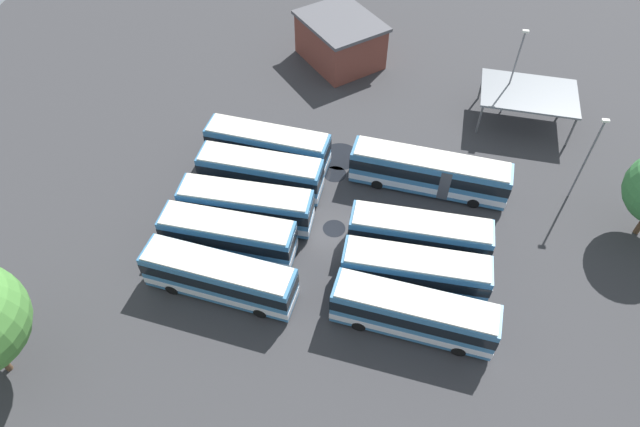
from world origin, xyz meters
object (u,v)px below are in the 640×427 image
at_px(lamp_post_near_entrance, 587,157).
at_px(bus_row1_slot1, 261,173).
at_px(bus_row1_slot0, 268,146).
at_px(bus_row0_slot0, 430,172).
at_px(lamp_post_far_corner, 514,70).
at_px(bus_row1_slot2, 246,206).
at_px(maintenance_shelter, 529,94).
at_px(bus_row1_slot3, 228,236).
at_px(bus_row0_slot4, 413,313).
at_px(bus_row1_slot4, 219,277).
at_px(bus_row0_slot2, 419,235).
at_px(depot_building, 340,40).
at_px(bus_row0_slot3, 415,272).

bearing_deg(lamp_post_near_entrance, bus_row1_slot1, 5.92).
xyz_separation_m(bus_row1_slot0, lamp_post_near_entrance, (-26.60, 0.70, 2.77)).
height_order(bus_row0_slot0, lamp_post_far_corner, lamp_post_far_corner).
distance_m(bus_row1_slot2, maintenance_shelter, 28.90).
bearing_deg(bus_row1_slot3, lamp_post_far_corner, -137.45).
height_order(bus_row1_slot1, lamp_post_far_corner, lamp_post_far_corner).
xyz_separation_m(bus_row0_slot4, bus_row1_slot4, (14.08, -1.09, -0.00)).
relative_size(bus_row0_slot4, bus_row1_slot3, 1.10).
bearing_deg(bus_row0_slot2, bus_row1_slot2, -4.64).
distance_m(bus_row1_slot1, lamp_post_far_corner, 25.78).
distance_m(bus_row1_slot0, bus_row1_slot2, 7.30).
bearing_deg(bus_row1_slot0, bus_row1_slot1, 91.08).
height_order(bus_row0_slot2, bus_row1_slot4, same).
bearing_deg(depot_building, bus_row0_slot3, 106.89).
distance_m(bus_row0_slot4, bus_row1_slot3, 15.20).
relative_size(bus_row1_slot3, bus_row1_slot4, 0.91).
height_order(bus_row0_slot3, bus_row1_slot3, same).
relative_size(bus_row0_slot2, bus_row1_slot2, 1.01).
bearing_deg(maintenance_shelter, bus_row0_slot0, 49.22).
bearing_deg(lamp_post_far_corner, bus_row0_slot4, 72.16).
height_order(depot_building, lamp_post_far_corner, lamp_post_far_corner).
bearing_deg(bus_row1_slot1, maintenance_shelter, -151.73).
bearing_deg(bus_row0_slot3, bus_row1_slot2, -18.75).
bearing_deg(bus_row1_slot1, bus_row1_slot0, -88.92).
bearing_deg(bus_row0_slot4, bus_row1_slot0, -49.11).
bearing_deg(bus_row0_slot4, depot_building, -74.85).
bearing_deg(bus_row0_slot4, bus_row1_slot2, -30.81).
relative_size(bus_row1_slot1, depot_building, 0.96).
height_order(bus_row1_slot0, lamp_post_far_corner, lamp_post_far_corner).
bearing_deg(maintenance_shelter, bus_row0_slot2, 60.82).
xyz_separation_m(bus_row0_slot2, bus_row1_slot4, (14.34, 5.94, 0.00)).
height_order(bus_row0_slot2, lamp_post_near_entrance, lamp_post_near_entrance).
bearing_deg(depot_building, maintenance_shelter, 156.90).
relative_size(bus_row0_slot0, depot_building, 1.22).
bearing_deg(lamp_post_far_corner, bus_row1_slot1, 32.44).
bearing_deg(lamp_post_near_entrance, bus_row1_slot4, 26.59).
distance_m(depot_building, lamp_post_near_entrance, 28.48).
bearing_deg(bus_row0_slot4, bus_row1_slot3, -18.94).
distance_m(bus_row0_slot4, maintenance_shelter, 26.59).
bearing_deg(depot_building, bus_row1_slot1, 77.74).
xyz_separation_m(bus_row1_slot0, bus_row1_slot3, (0.99, 10.52, -0.00)).
relative_size(bus_row1_slot0, bus_row1_slot4, 0.97).
distance_m(bus_row0_slot2, bus_row1_slot0, 16.04).
bearing_deg(bus_row0_slot4, maintenance_shelter, -112.26).
bearing_deg(lamp_post_near_entrance, bus_row0_slot4, 48.15).
xyz_separation_m(bus_row1_slot2, bus_row1_slot3, (0.69, 3.23, -0.00)).
xyz_separation_m(bus_row0_slot3, lamp_post_near_entrance, (-13.22, -11.24, 2.78)).
bearing_deg(bus_row1_slot3, depot_building, -101.31).
height_order(bus_row1_slot1, maintenance_shelter, bus_row1_slot1).
distance_m(bus_row1_slot0, bus_row1_slot3, 10.57).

